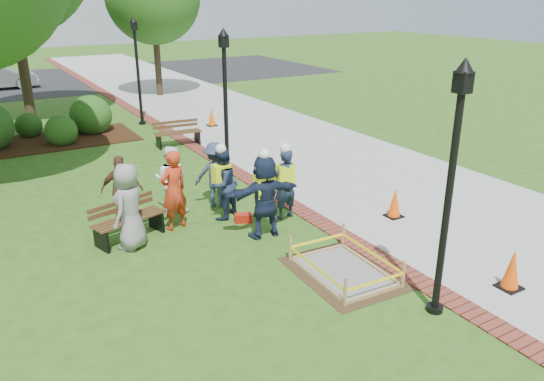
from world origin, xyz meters
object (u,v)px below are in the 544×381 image
wet_concrete_pad (344,263)px  cone_front (512,270)px  hivis_worker_a (265,194)px  hivis_worker_b (285,182)px  lamp_near (451,174)px  bench_near (129,228)px  hivis_worker_c (222,182)px

wet_concrete_pad → cone_front: (2.27, -2.01, 0.15)m
hivis_worker_a → cone_front: bearing=-57.5°
wet_concrete_pad → hivis_worker_a: hivis_worker_a is taller
hivis_worker_a → hivis_worker_b: (0.92, 0.64, -0.07)m
wet_concrete_pad → hivis_worker_b: hivis_worker_b is taller
wet_concrete_pad → hivis_worker_b: (0.46, 2.90, 0.69)m
wet_concrete_pad → lamp_near: size_ratio=0.56×
cone_front → hivis_worker_b: bearing=110.2°
wet_concrete_pad → bench_near: size_ratio=1.40×
bench_near → cone_front: size_ratio=2.12×
lamp_near → hivis_worker_b: bearing=91.0°
hivis_worker_a → hivis_worker_b: hivis_worker_a is taller
lamp_near → hivis_worker_a: 4.47m
hivis_worker_b → bench_near: bearing=168.6°
hivis_worker_b → hivis_worker_a: bearing=-145.3°
wet_concrete_pad → bench_near: (-3.11, 3.63, 0.04)m
bench_near → hivis_worker_c: size_ratio=0.91×
cone_front → lamp_near: lamp_near is taller
bench_near → lamp_near: bearing=-56.2°
bench_near → hivis_worker_c: hivis_worker_c is taller
bench_near → hivis_worker_b: hivis_worker_b is taller
cone_front → bench_near: bearing=133.7°
hivis_worker_c → bench_near: bearing=-179.3°
cone_front → hivis_worker_b: size_ratio=0.43×
cone_front → hivis_worker_a: size_ratio=0.39×
wet_concrete_pad → hivis_worker_b: 3.02m
hivis_worker_b → cone_front: bearing=-69.8°
cone_front → hivis_worker_b: 5.27m
wet_concrete_pad → cone_front: size_ratio=2.98×
bench_near → hivis_worker_b: bearing=-11.4°
cone_front → hivis_worker_c: (-3.10, 5.67, 0.54)m
wet_concrete_pad → hivis_worker_a: (-0.46, 2.27, 0.76)m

